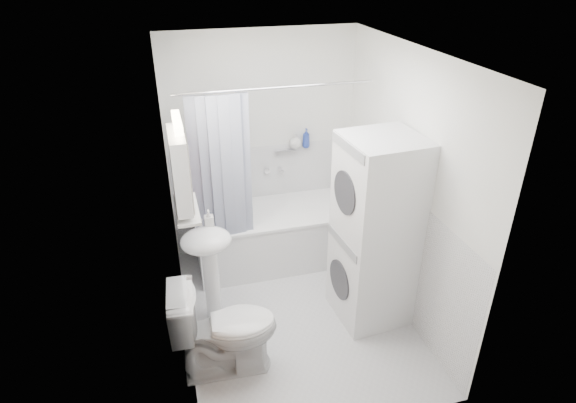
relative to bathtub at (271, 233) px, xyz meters
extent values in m
plane|color=silver|center=(0.01, -0.92, -0.34)|extent=(2.60, 2.60, 0.00)
plane|color=white|center=(0.01, 0.38, 0.86)|extent=(2.00, 0.00, 2.00)
plane|color=white|center=(0.01, -2.22, 0.86)|extent=(2.00, 0.00, 2.00)
plane|color=white|center=(-0.99, -0.92, 0.86)|extent=(0.00, 2.60, 2.60)
plane|color=white|center=(1.01, -0.92, 0.86)|extent=(0.00, 2.60, 2.60)
plane|color=white|center=(0.01, -0.92, 2.06)|extent=(2.60, 2.60, 0.00)
plane|color=white|center=(0.01, 0.37, 0.26)|extent=(1.98, 0.00, 1.98)
plane|color=white|center=(-0.98, -0.92, 0.26)|extent=(0.00, 2.58, 2.58)
plane|color=white|center=(1.00, -0.92, 0.26)|extent=(0.00, 2.58, 2.58)
plane|color=brown|center=(-0.97, -1.80, 0.66)|extent=(0.00, 2.00, 2.00)
cylinder|color=silver|center=(-0.94, -1.47, 0.66)|extent=(0.04, 0.04, 0.04)
cube|color=white|center=(0.00, 0.00, -0.05)|extent=(1.58, 0.74, 0.58)
cube|color=white|center=(0.00, 0.00, 0.26)|extent=(1.60, 0.76, 0.03)
cube|color=silver|center=(0.00, 0.00, 0.14)|extent=(1.40, 0.56, 0.20)
cylinder|color=silver|center=(0.20, 0.33, 0.59)|extent=(0.04, 0.12, 0.04)
cylinder|color=silver|center=(0.00, -0.32, 1.66)|extent=(1.78, 0.02, 0.02)
cube|color=#151F4A|center=(-0.74, -0.32, 0.91)|extent=(0.10, 0.02, 1.45)
cube|color=#151F4A|center=(-0.65, -0.32, 0.91)|extent=(0.10, 0.02, 1.45)
cube|color=#151F4A|center=(-0.56, -0.32, 0.91)|extent=(0.10, 0.02, 1.45)
cube|color=#151F4A|center=(-0.47, -0.32, 0.91)|extent=(0.10, 0.02, 1.45)
cube|color=#151F4A|center=(-0.38, -0.32, 0.91)|extent=(0.10, 0.02, 1.45)
cube|color=#151F4A|center=(-0.29, -0.32, 0.91)|extent=(0.10, 0.02, 1.45)
ellipsoid|color=white|center=(-0.75, -0.78, 0.51)|extent=(0.44, 0.37, 0.20)
cylinder|color=white|center=(-0.73, -0.78, 0.04)|extent=(0.14, 0.14, 0.75)
cylinder|color=silver|center=(-0.77, -0.64, 0.63)|extent=(0.03, 0.03, 0.14)
cylinder|color=silver|center=(-0.77, -0.68, 0.69)|extent=(0.02, 0.10, 0.02)
cube|color=white|center=(-0.90, -0.82, 1.21)|extent=(0.12, 0.50, 0.60)
cube|color=white|center=(-0.83, -0.82, 1.21)|extent=(0.01, 0.47, 0.57)
cube|color=#FFEABF|center=(-0.88, -0.82, 1.59)|extent=(0.06, 0.45, 0.06)
cube|color=silver|center=(-0.88, -0.82, 0.86)|extent=(0.18, 0.54, 0.02)
cube|color=silver|center=(0.25, 0.32, 0.81)|extent=(0.22, 0.06, 0.02)
cube|color=maroon|center=(-0.93, -0.39, 1.01)|extent=(0.05, 0.30, 0.72)
cube|color=maroon|center=(-0.90, -0.39, 1.33)|extent=(0.03, 0.27, 0.08)
cylinder|color=silver|center=(-0.94, -0.39, 1.37)|extent=(0.02, 0.04, 0.02)
cube|color=white|center=(0.69, -1.07, 0.10)|extent=(0.66, 0.66, 0.88)
cylinder|color=#2D2D33|center=(0.38, -1.07, 0.09)|extent=(0.05, 0.37, 0.37)
cube|color=gray|center=(0.38, -1.07, 0.49)|extent=(0.05, 0.56, 0.08)
cube|color=white|center=(0.69, -1.07, 0.98)|extent=(0.66, 0.66, 0.88)
cylinder|color=#2D2D33|center=(0.38, -1.07, 0.97)|extent=(0.05, 0.37, 0.37)
cube|color=gray|center=(0.38, -1.07, 1.36)|extent=(0.05, 0.56, 0.08)
imported|color=white|center=(-0.71, -1.41, 0.07)|extent=(0.86, 0.51, 0.82)
imported|color=gray|center=(-0.70, -0.67, 0.61)|extent=(0.08, 0.17, 0.08)
imported|color=gray|center=(-0.88, -0.97, 0.91)|extent=(0.07, 0.18, 0.07)
imported|color=gray|center=(-0.88, -0.70, 0.93)|extent=(0.10, 0.09, 0.10)
imported|color=gray|center=(0.36, 0.32, 0.89)|extent=(0.13, 0.17, 0.13)
imported|color=navy|center=(0.48, 0.32, 0.86)|extent=(0.08, 0.21, 0.08)
camera|label=1|loc=(-0.99, -4.31, 2.74)|focal=30.00mm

